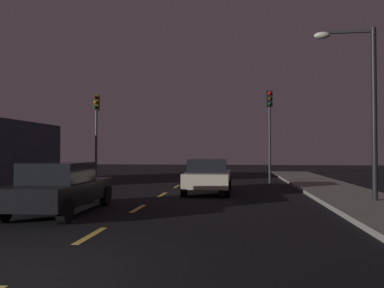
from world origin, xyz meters
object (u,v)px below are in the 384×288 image
at_px(car_adjacent_lane, 60,187).
at_px(street_lamp_right, 363,95).
at_px(car_stopped_ahead, 208,176).
at_px(traffic_signal_right, 270,119).
at_px(traffic_signal_left, 96,121).

relative_size(car_adjacent_lane, street_lamp_right, 0.72).
xyz_separation_m(car_stopped_ahead, street_lamp_right, (5.57, -3.02, 3.00)).
bearing_deg(car_adjacent_lane, car_stopped_ahead, 56.86).
bearing_deg(car_stopped_ahead, traffic_signal_right, 57.94).
relative_size(traffic_signal_left, street_lamp_right, 0.86).
relative_size(traffic_signal_left, traffic_signal_right, 0.99).
relative_size(traffic_signal_left, car_stopped_ahead, 1.26).
relative_size(traffic_signal_right, car_adjacent_lane, 1.21).
height_order(car_adjacent_lane, street_lamp_right, street_lamp_right).
height_order(traffic_signal_left, street_lamp_right, street_lamp_right).
bearing_deg(traffic_signal_left, traffic_signal_right, 0.00).
xyz_separation_m(traffic_signal_left, car_adjacent_lane, (3.25, -10.93, -2.88)).
bearing_deg(traffic_signal_left, car_stopped_ahead, -34.76).
xyz_separation_m(traffic_signal_left, car_stopped_ahead, (7.15, -4.96, -2.88)).
relative_size(traffic_signal_right, street_lamp_right, 0.87).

